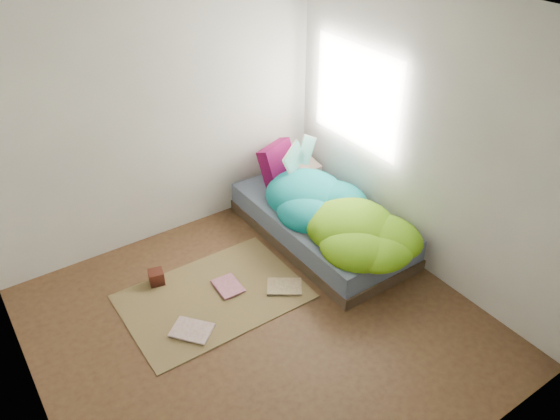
# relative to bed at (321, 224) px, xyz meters

# --- Properties ---
(ground) EXTENTS (3.50, 3.50, 0.00)m
(ground) POSITION_rel_bed_xyz_m (-1.22, -0.72, -0.17)
(ground) COLOR #43291A
(ground) RESTS_ON ground
(room_walls) EXTENTS (3.54, 3.54, 2.62)m
(room_walls) POSITION_rel_bed_xyz_m (-1.21, -0.71, 1.46)
(room_walls) COLOR beige
(room_walls) RESTS_ON ground
(bed) EXTENTS (1.00, 2.00, 0.34)m
(bed) POSITION_rel_bed_xyz_m (0.00, 0.00, 0.00)
(bed) COLOR #3D3321
(bed) RESTS_ON ground
(duvet) EXTENTS (0.96, 1.84, 0.34)m
(duvet) POSITION_rel_bed_xyz_m (0.00, -0.22, 0.34)
(duvet) COLOR #087882
(duvet) RESTS_ON bed
(rug) EXTENTS (1.60, 1.10, 0.01)m
(rug) POSITION_rel_bed_xyz_m (-1.37, -0.17, -0.16)
(rug) COLOR brown
(rug) RESTS_ON ground
(pillow_floral) EXTENTS (0.55, 0.34, 0.12)m
(pillow_floral) POSITION_rel_bed_xyz_m (0.21, 0.77, 0.23)
(pillow_floral) COLOR beige
(pillow_floral) RESTS_ON bed
(pillow_magenta) EXTENTS (0.47, 0.29, 0.45)m
(pillow_magenta) POSITION_rel_bed_xyz_m (-0.03, 0.73, 0.39)
(pillow_magenta) COLOR #4A042E
(pillow_magenta) RESTS_ON bed
(open_book) EXTENTS (0.49, 0.27, 0.30)m
(open_book) POSITION_rel_bed_xyz_m (0.11, 0.52, 0.66)
(open_book) COLOR green
(open_book) RESTS_ON duvet
(wooden_box) EXTENTS (0.16, 0.16, 0.13)m
(wooden_box) POSITION_rel_bed_xyz_m (-1.72, 0.29, -0.09)
(wooden_box) COLOR #39140D
(wooden_box) RESTS_ON rug
(floor_book_a) EXTENTS (0.40, 0.41, 0.03)m
(floor_book_a) POSITION_rel_bed_xyz_m (-1.83, -0.53, -0.14)
(floor_book_a) COLOR silver
(floor_book_a) RESTS_ON rug
(floor_book_b) EXTENTS (0.23, 0.31, 0.03)m
(floor_book_b) POSITION_rel_bed_xyz_m (-1.31, -0.14, -0.14)
(floor_book_b) COLOR pink
(floor_book_b) RESTS_ON rug
(floor_book_c) EXTENTS (0.39, 0.37, 0.02)m
(floor_book_c) POSITION_rel_bed_xyz_m (-0.84, -0.54, -0.14)
(floor_book_c) COLOR tan
(floor_book_c) RESTS_ON rug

